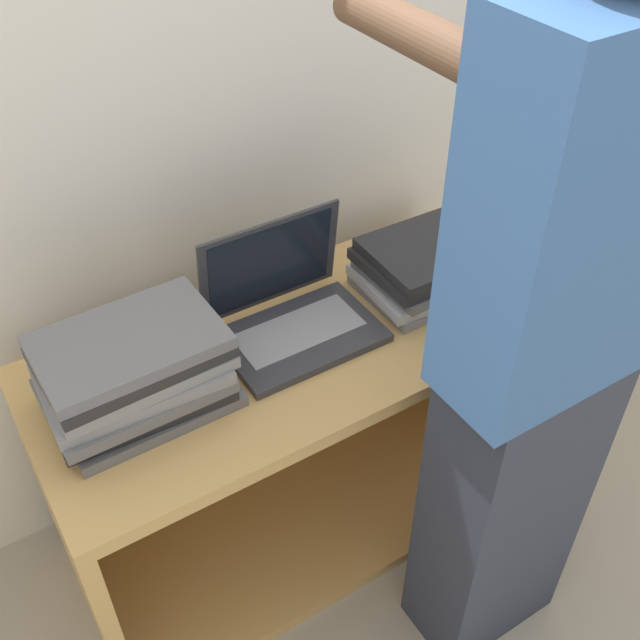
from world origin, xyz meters
TOP-DOWN VIEW (x-y plane):
  - ground_plane at (0.00, 0.00)m, footprint 12.00×12.00m
  - wall_back at (0.00, 0.66)m, footprint 8.00×0.05m
  - cart at (0.00, 0.34)m, footprint 1.26×0.55m
  - laptop_open at (0.00, 0.32)m, footprint 0.36×0.27m
  - laptop_stack_left at (-0.39, 0.28)m, footprint 0.38×0.26m
  - laptop_stack_right at (0.39, 0.28)m, footprint 0.38×0.26m
  - person at (0.24, -0.19)m, footprint 0.40×0.54m

SIDE VIEW (x-z plane):
  - ground_plane at x=0.00m, z-range 0.00..0.00m
  - cart at x=0.00m, z-range 0.00..0.69m
  - laptop_open at x=0.00m, z-range 0.61..0.87m
  - laptop_stack_right at x=0.39m, z-range 0.69..0.82m
  - laptop_stack_left at x=-0.39m, z-range 0.69..0.88m
  - person at x=0.24m, z-range 0.01..1.79m
  - wall_back at x=0.00m, z-range 0.00..2.40m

